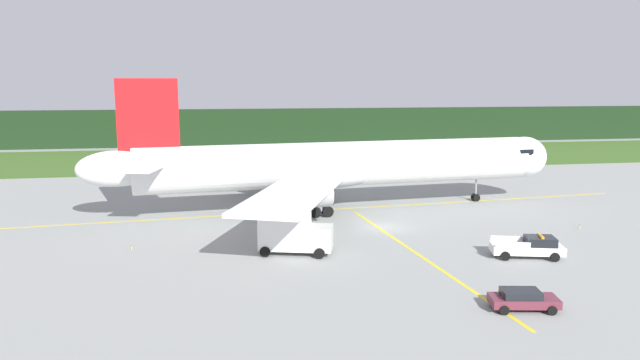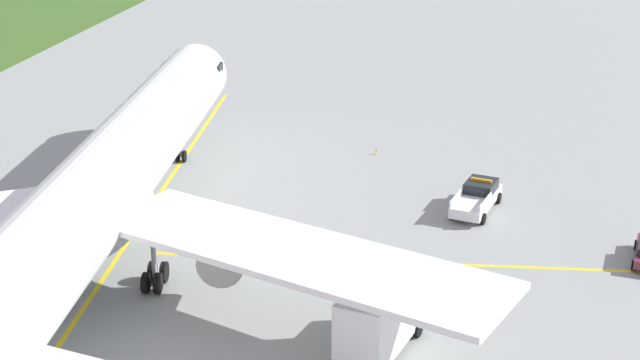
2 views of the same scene
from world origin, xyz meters
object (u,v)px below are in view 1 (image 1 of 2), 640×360
object	(u,v)px
airliner	(334,165)
ops_pickup_truck	(530,247)
catering_truck	(293,232)
staff_car	(523,299)

from	to	relation	value
airliner	ops_pickup_truck	world-z (taller)	airliner
airliner	catering_truck	size ratio (longest dim) A/B	8.36
ops_pickup_truck	catering_truck	distance (m)	19.78
ops_pickup_truck	staff_car	size ratio (longest dim) A/B	1.36
airliner	ops_pickup_truck	distance (m)	24.77
catering_truck	staff_car	world-z (taller)	catering_truck
catering_truck	staff_car	distance (m)	19.68
ops_pickup_truck	airliner	bearing A→B (deg)	120.48
airliner	ops_pickup_truck	size ratio (longest dim) A/B	8.96
airliner	catering_truck	xyz separation A→B (m)	(-6.88, -16.62, -3.18)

